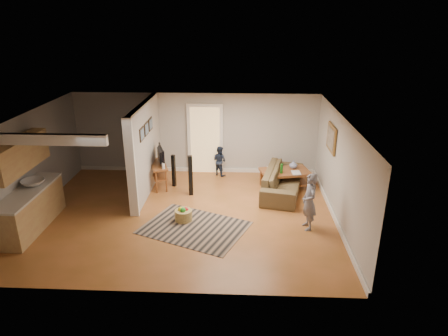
{
  "coord_description": "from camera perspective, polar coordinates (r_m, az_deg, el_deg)",
  "views": [
    {
      "loc": [
        1.43,
        -8.86,
        4.68
      ],
      "look_at": [
        1.0,
        0.44,
        1.1
      ],
      "focal_mm": 32.0,
      "sensor_mm": 36.0,
      "label": 1
    }
  ],
  "objects": [
    {
      "name": "ground",
      "position": [
        10.12,
        -5.81,
        -6.64
      ],
      "size": [
        7.5,
        7.5,
        0.0
      ],
      "primitive_type": "plane",
      "color": "brown",
      "rests_on": "ground"
    },
    {
      "name": "room_shell",
      "position": [
        10.14,
        -11.74,
        2.05
      ],
      "size": [
        7.54,
        6.02,
        2.52
      ],
      "color": "#B8B5B1",
      "rests_on": "ground"
    },
    {
      "name": "area_rug",
      "position": [
        9.51,
        -4.25,
        -8.48
      ],
      "size": [
        2.79,
        2.46,
        0.01
      ],
      "primitive_type": "cube",
      "rotation": [
        0.0,
        0.0,
        -0.41
      ],
      "color": "black",
      "rests_on": "ground"
    },
    {
      "name": "sofa",
      "position": [
        11.42,
        8.32,
        -3.41
      ],
      "size": [
        1.42,
        2.53,
        0.7
      ],
      "primitive_type": "imported",
      "rotation": [
        0.0,
        0.0,
        1.36
      ],
      "color": "#4B4025",
      "rests_on": "ground"
    },
    {
      "name": "coffee_table",
      "position": [
        11.55,
        8.78,
        -0.89
      ],
      "size": [
        1.51,
        1.08,
        0.81
      ],
      "rotation": [
        0.0,
        0.0,
        0.23
      ],
      "color": "brown",
      "rests_on": "ground"
    },
    {
      "name": "tv_console",
      "position": [
        11.61,
        -9.28,
        0.29
      ],
      "size": [
        0.74,
        1.16,
        0.94
      ],
      "rotation": [
        0.0,
        0.0,
        0.33
      ],
      "color": "brown",
      "rests_on": "ground"
    },
    {
      "name": "speaker_left",
      "position": [
        10.95,
        -4.81,
        -1.08
      ],
      "size": [
        0.13,
        0.13,
        1.14
      ],
      "primitive_type": "cube",
      "rotation": [
        0.0,
        0.0,
        0.19
      ],
      "color": "black",
      "rests_on": "ground"
    },
    {
      "name": "speaker_right",
      "position": [
        11.6,
        -7.2,
        -0.39
      ],
      "size": [
        0.12,
        0.12,
        0.95
      ],
      "primitive_type": "cube",
      "rotation": [
        0.0,
        0.0,
        -0.31
      ],
      "color": "black",
      "rests_on": "ground"
    },
    {
      "name": "toy_basket",
      "position": [
        9.78,
        -5.81,
        -6.66
      ],
      "size": [
        0.42,
        0.42,
        0.37
      ],
      "color": "olive",
      "rests_on": "ground"
    },
    {
      "name": "child",
      "position": [
        9.68,
        11.78,
        -8.38
      ],
      "size": [
        0.41,
        0.55,
        1.37
      ],
      "primitive_type": "imported",
      "rotation": [
        0.0,
        0.0,
        -1.38
      ],
      "color": "slate",
      "rests_on": "ground"
    },
    {
      "name": "toddler",
      "position": [
        12.49,
        -0.63,
        -0.98
      ],
      "size": [
        0.58,
        0.55,
        0.93
      ],
      "primitive_type": "imported",
      "rotation": [
        0.0,
        0.0,
        2.51
      ],
      "color": "#1E283E",
      "rests_on": "ground"
    }
  ]
}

